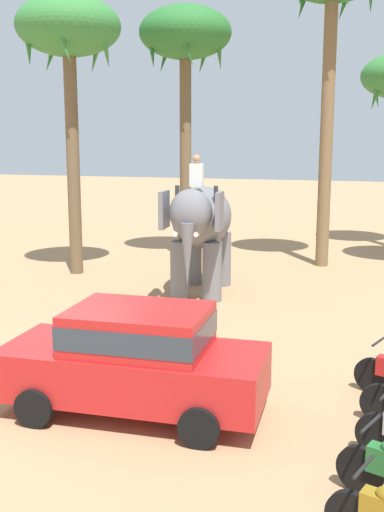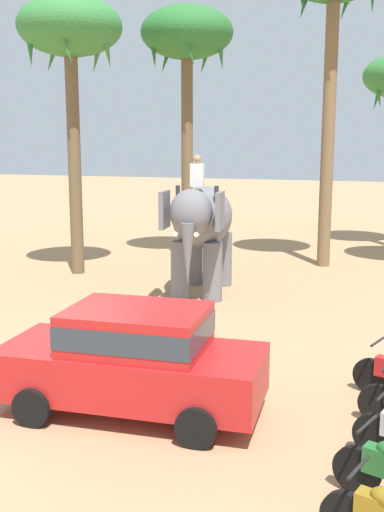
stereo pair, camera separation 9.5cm
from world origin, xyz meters
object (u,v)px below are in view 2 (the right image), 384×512
object	(u,v)px
elephant_with_mahout	(201,224)
palm_tree_behind_elephant	(70,35)
car_sedan_foreground	(133,356)
palm_tree_leaning_seaward	(187,41)

from	to	relation	value
elephant_with_mahout	palm_tree_behind_elephant	bearing A→B (deg)	163.31
car_sedan_foreground	palm_tree_behind_elephant	world-z (taller)	palm_tree_behind_elephant
car_sedan_foreground	palm_tree_leaning_seaward	bearing A→B (deg)	105.54
car_sedan_foreground	palm_tree_behind_elephant	distance (m)	12.68
car_sedan_foreground	palm_tree_leaning_seaward	world-z (taller)	palm_tree_leaning_seaward
car_sedan_foreground	elephant_with_mahout	size ratio (longest dim) A/B	1.06
palm_tree_behind_elephant	palm_tree_leaning_seaward	xyz separation A→B (m)	(2.53, 3.56, 0.23)
palm_tree_behind_elephant	car_sedan_foreground	bearing A→B (deg)	-56.31
car_sedan_foreground	palm_tree_leaning_seaward	distance (m)	14.73
car_sedan_foreground	elephant_with_mahout	xyz separation A→B (m)	(-1.37, 7.67, 1.06)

